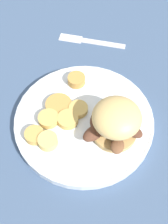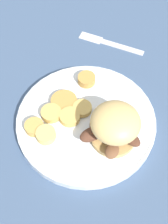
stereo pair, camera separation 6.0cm
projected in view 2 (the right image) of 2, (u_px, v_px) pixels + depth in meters
The scene contains 11 objects.
ground_plane at pixel (84, 124), 0.64m from camera, with size 4.00×4.00×0.00m, color #3D5170.
dinner_plate at pixel (84, 121), 0.63m from camera, with size 0.28×0.28×0.02m.
sandwich at pixel (112, 127), 0.57m from camera, with size 0.11×0.12×0.08m.
potato_round_0 at pixel (85, 79), 0.67m from camera, with size 0.04×0.04×0.02m, color #BC8942.
potato_round_1 at pixel (49, 113), 0.63m from camera, with size 0.04×0.04×0.01m, color tan.
potato_round_2 at pixel (32, 127), 0.61m from camera, with size 0.04×0.04×0.01m, color tan.
potato_round_3 at pixel (80, 108), 0.63m from camera, with size 0.04×0.04×0.01m, color tan.
potato_round_4 at pixel (44, 135), 0.60m from camera, with size 0.04×0.04×0.02m, color #DBB766.
potato_round_5 at pixel (68, 115), 0.62m from camera, with size 0.04×0.04×0.01m, color tan.
potato_round_6 at pixel (62, 102), 0.64m from camera, with size 0.05×0.05×0.01m, color #BC8942.
fork at pixel (108, 43), 0.76m from camera, with size 0.08×0.16×0.00m.
Camera 2 is at (-0.33, -0.00, 0.55)m, focal length 50.00 mm.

